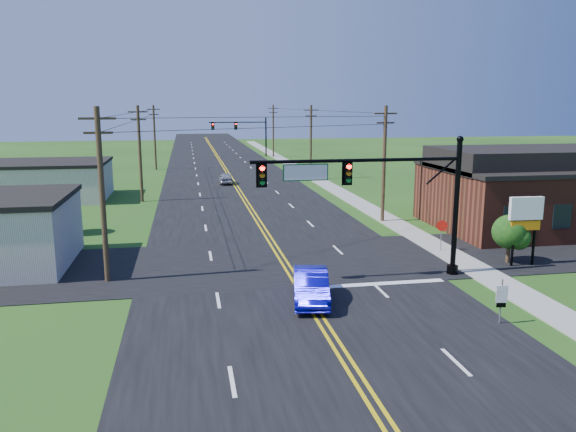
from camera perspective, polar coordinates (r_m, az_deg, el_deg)
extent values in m
plane|color=#1A4313|center=(21.94, 4.62, -13.23)|extent=(260.00, 260.00, 0.00)
cube|color=black|center=(70.06, -5.92, 3.79)|extent=(16.00, 220.00, 0.04)
cube|color=black|center=(32.98, -0.74, -4.68)|extent=(70.00, 10.00, 0.04)
cube|color=gray|center=(61.99, 4.55, 2.86)|extent=(2.00, 160.00, 0.08)
cylinder|color=black|center=(31.16, 16.69, 0.66)|extent=(0.28, 0.28, 7.20)
cylinder|color=black|center=(31.92, 16.35, -5.26)|extent=(0.60, 0.60, 0.50)
sphere|color=black|center=(30.72, 17.08, 7.46)|extent=(0.36, 0.36, 0.36)
cylinder|color=black|center=(28.71, 7.11, 5.63)|extent=(11.00, 0.18, 0.18)
cube|color=#04501B|center=(28.09, 1.80, 4.45)|extent=(2.30, 0.06, 0.85)
cylinder|color=black|center=(100.41, -2.25, 8.14)|extent=(0.28, 0.28, 7.20)
cylinder|color=black|center=(100.65, -2.24, 6.24)|extent=(0.60, 0.60, 0.50)
sphere|color=black|center=(100.27, -2.27, 10.25)|extent=(0.36, 0.36, 0.36)
cylinder|color=black|center=(99.73, -5.15, 9.47)|extent=(10.00, 0.18, 0.18)
cube|color=#04501B|center=(99.51, -7.00, 9.11)|extent=(2.30, 0.06, 0.85)
cube|color=maroon|center=(45.54, 23.54, 1.64)|extent=(14.00, 11.00, 4.40)
cube|color=black|center=(45.24, 23.78, 4.57)|extent=(14.20, 11.20, 0.30)
cube|color=beige|center=(59.36, -23.64, 3.19)|extent=(12.00, 9.00, 3.40)
cube|color=black|center=(59.16, -23.78, 4.96)|extent=(12.20, 9.20, 0.30)
cylinder|color=#3C2B1B|center=(29.93, -18.34, 1.89)|extent=(0.28, 0.28, 9.00)
cube|color=#3C2B1B|center=(29.58, -18.82, 9.36)|extent=(1.80, 0.12, 0.12)
cube|color=#3C2B1B|center=(29.61, -18.73, 8.01)|extent=(1.40, 0.12, 0.12)
cylinder|color=#3C2B1B|center=(54.63, -14.80, 6.10)|extent=(0.28, 0.28, 9.00)
cube|color=#3C2B1B|center=(54.44, -15.01, 10.18)|extent=(1.80, 0.12, 0.12)
cube|color=#3C2B1B|center=(54.45, -14.97, 9.45)|extent=(1.40, 0.12, 0.12)
cylinder|color=#3C2B1B|center=(81.51, -13.39, 7.76)|extent=(0.28, 0.28, 9.00)
cube|color=#3C2B1B|center=(81.38, -13.51, 10.50)|extent=(1.80, 0.12, 0.12)
cube|color=#3C2B1B|center=(81.39, -13.49, 10.00)|extent=(1.40, 0.12, 0.12)
cylinder|color=#3C2B1B|center=(44.16, 9.73, 5.16)|extent=(0.28, 0.28, 9.00)
cube|color=#3C2B1B|center=(43.93, 9.90, 10.22)|extent=(1.80, 0.12, 0.12)
cube|color=#3C2B1B|center=(43.95, 9.87, 9.31)|extent=(1.40, 0.12, 0.12)
cylinder|color=#3C2B1B|center=(69.08, 2.33, 7.47)|extent=(0.28, 0.28, 9.00)
cube|color=#3C2B1B|center=(68.93, 2.36, 10.70)|extent=(1.80, 0.12, 0.12)
cube|color=#3C2B1B|center=(68.94, 2.36, 10.12)|extent=(1.40, 0.12, 0.12)
cylinder|color=#3C2B1B|center=(98.53, -1.51, 8.61)|extent=(0.28, 0.28, 9.00)
cube|color=#3C2B1B|center=(98.43, -1.52, 10.88)|extent=(1.80, 0.12, 0.12)
cube|color=#3C2B1B|center=(98.43, -1.52, 10.47)|extent=(1.40, 0.12, 0.12)
cylinder|color=#3C2B1B|center=(50.67, 14.66, 1.64)|extent=(0.24, 0.24, 1.85)
sphere|color=#0F3A0D|center=(50.42, 14.76, 3.52)|extent=(3.00, 3.00, 3.00)
cylinder|color=#3C2B1B|center=(35.09, 21.46, -3.41)|extent=(0.24, 0.24, 1.32)
sphere|color=#0F3A0D|center=(34.82, 21.60, -1.50)|extent=(2.00, 2.00, 2.00)
cylinder|color=#3C2B1B|center=(43.00, -21.83, -0.69)|extent=(0.24, 0.24, 1.54)
sphere|color=#0F3A0D|center=(42.75, -21.96, 1.15)|extent=(2.40, 2.40, 2.40)
imported|color=#0B07A9|center=(26.37, 2.33, -7.17)|extent=(2.33, 4.72, 1.49)
imported|color=#A3A4A8|center=(65.53, -6.32, 3.82)|extent=(1.63, 3.84, 1.30)
cylinder|color=slate|center=(25.32, 20.82, -8.15)|extent=(0.07, 0.07, 1.96)
cube|color=white|center=(25.12, 20.94, -6.92)|extent=(0.49, 0.09, 0.27)
cube|color=white|center=(25.23, 20.89, -7.69)|extent=(0.49, 0.09, 0.49)
cube|color=black|center=(25.34, 20.83, -8.46)|extent=(0.40, 0.08, 0.20)
cylinder|color=slate|center=(36.46, 15.30, -2.04)|extent=(0.08, 0.08, 1.87)
cylinder|color=#A81209|center=(36.29, 15.37, -0.96)|extent=(0.67, 0.32, 0.71)
cylinder|color=black|center=(34.12, 21.95, -1.63)|extent=(0.16, 0.16, 3.90)
cylinder|color=black|center=(34.83, 23.76, -1.52)|extent=(0.16, 0.16, 3.90)
cube|color=white|center=(34.21, 23.05, 0.73)|extent=(1.96, 0.35, 1.30)
cube|color=#CC720C|center=(34.38, 22.92, -0.87)|extent=(1.74, 0.31, 0.54)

